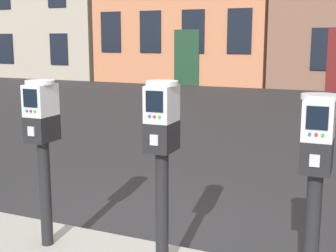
{
  "coord_description": "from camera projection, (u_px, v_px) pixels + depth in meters",
  "views": [
    {
      "loc": [
        1.66,
        -2.94,
        1.72
      ],
      "look_at": [
        0.38,
        -0.08,
        1.14
      ],
      "focal_mm": 50.05,
      "sensor_mm": 36.0,
      "label": 1
    }
  ],
  "objects": [
    {
      "name": "parking_meter_near_kerb",
      "position": [
        42.0,
        133.0,
        3.52
      ],
      "size": [
        0.22,
        0.25,
        1.29
      ],
      "rotation": [
        0.0,
        0.0,
        -1.55
      ],
      "color": "black",
      "rests_on": "sidewalk_slab"
    },
    {
      "name": "parking_meter_twin_adjacent",
      "position": [
        162.0,
        142.0,
        3.12
      ],
      "size": [
        0.22,
        0.25,
        1.32
      ],
      "rotation": [
        0.0,
        0.0,
        -1.55
      ],
      "color": "black",
      "rests_on": "sidewalk_slab"
    },
    {
      "name": "parking_meter_end_of_row",
      "position": [
        316.0,
        162.0,
        2.72
      ],
      "size": [
        0.22,
        0.25,
        1.28
      ],
      "rotation": [
        0.0,
        0.0,
        -1.55
      ],
      "color": "black",
      "rests_on": "sidewalk_slab"
    }
  ]
}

